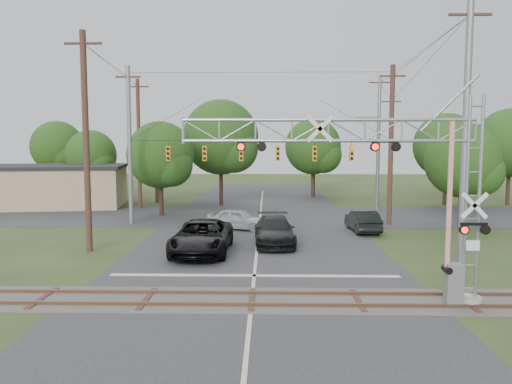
{
  "coord_description": "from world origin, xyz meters",
  "views": [
    {
      "loc": [
        0.58,
        -16.35,
        5.94
      ],
      "look_at": [
        0.03,
        7.5,
        3.6
      ],
      "focal_mm": 35.0,
      "sensor_mm": 36.0,
      "label": 1
    }
  ],
  "objects_px": {
    "traffic_signal_span": "(272,147)",
    "sedan_silver": "(238,219)",
    "pickup_black": "(202,237)",
    "streetlight": "(376,157)",
    "car_dark": "(274,231)",
    "commercial_building": "(33,186)",
    "crossing_gantry": "(383,177)"
  },
  "relations": [
    {
      "from": "traffic_signal_span",
      "to": "commercial_building",
      "type": "height_order",
      "value": "traffic_signal_span"
    },
    {
      "from": "car_dark",
      "to": "streetlight",
      "type": "xyz_separation_m",
      "value": [
        9.15,
        15.21,
        3.88
      ]
    },
    {
      "from": "crossing_gantry",
      "to": "pickup_black",
      "type": "bearing_deg",
      "value": 132.11
    },
    {
      "from": "crossing_gantry",
      "to": "commercial_building",
      "type": "height_order",
      "value": "crossing_gantry"
    },
    {
      "from": "pickup_black",
      "to": "sedan_silver",
      "type": "xyz_separation_m",
      "value": [
        1.53,
        7.43,
        -0.16
      ]
    },
    {
      "from": "pickup_black",
      "to": "car_dark",
      "type": "xyz_separation_m",
      "value": [
        3.95,
        2.44,
        -0.08
      ]
    },
    {
      "from": "traffic_signal_span",
      "to": "sedan_silver",
      "type": "distance_m",
      "value": 5.95
    },
    {
      "from": "pickup_black",
      "to": "sedan_silver",
      "type": "bearing_deg",
      "value": 79.21
    },
    {
      "from": "car_dark",
      "to": "commercial_building",
      "type": "bearing_deg",
      "value": 140.46
    },
    {
      "from": "car_dark",
      "to": "sedan_silver",
      "type": "xyz_separation_m",
      "value": [
        -2.43,
        4.99,
        -0.08
      ]
    },
    {
      "from": "car_dark",
      "to": "sedan_silver",
      "type": "distance_m",
      "value": 5.55
    },
    {
      "from": "car_dark",
      "to": "sedan_silver",
      "type": "relative_size",
      "value": 1.31
    },
    {
      "from": "commercial_building",
      "to": "sedan_silver",
      "type": "bearing_deg",
      "value": -40.29
    },
    {
      "from": "pickup_black",
      "to": "streetlight",
      "type": "xyz_separation_m",
      "value": [
        13.1,
        17.65,
        3.8
      ]
    },
    {
      "from": "pickup_black",
      "to": "streetlight",
      "type": "distance_m",
      "value": 22.31
    },
    {
      "from": "commercial_building",
      "to": "streetlight",
      "type": "relative_size",
      "value": 2.12
    },
    {
      "from": "traffic_signal_span",
      "to": "pickup_black",
      "type": "height_order",
      "value": "traffic_signal_span"
    },
    {
      "from": "crossing_gantry",
      "to": "pickup_black",
      "type": "height_order",
      "value": "crossing_gantry"
    },
    {
      "from": "pickup_black",
      "to": "car_dark",
      "type": "bearing_deg",
      "value": 32.53
    },
    {
      "from": "commercial_building",
      "to": "pickup_black",
      "type": "bearing_deg",
      "value": -55.7
    },
    {
      "from": "traffic_signal_span",
      "to": "streetlight",
      "type": "height_order",
      "value": "traffic_signal_span"
    },
    {
      "from": "sedan_silver",
      "to": "commercial_building",
      "type": "xyz_separation_m",
      "value": [
        -19.98,
        12.13,
        1.22
      ]
    },
    {
      "from": "crossing_gantry",
      "to": "commercial_building",
      "type": "relative_size",
      "value": 0.62
    },
    {
      "from": "traffic_signal_span",
      "to": "sedan_silver",
      "type": "xyz_separation_m",
      "value": [
        -2.34,
        -2.4,
        -4.92
      ]
    },
    {
      "from": "traffic_signal_span",
      "to": "sedan_silver",
      "type": "height_order",
      "value": "traffic_signal_span"
    },
    {
      "from": "sedan_silver",
      "to": "streetlight",
      "type": "xyz_separation_m",
      "value": [
        11.58,
        10.22,
        3.96
      ]
    },
    {
      "from": "pickup_black",
      "to": "car_dark",
      "type": "relative_size",
      "value": 1.14
    },
    {
      "from": "traffic_signal_span",
      "to": "pickup_black",
      "type": "bearing_deg",
      "value": -111.44
    },
    {
      "from": "sedan_silver",
      "to": "streetlight",
      "type": "height_order",
      "value": "streetlight"
    },
    {
      "from": "traffic_signal_span",
      "to": "sedan_silver",
      "type": "relative_size",
      "value": 4.52
    },
    {
      "from": "traffic_signal_span",
      "to": "streetlight",
      "type": "xyz_separation_m",
      "value": [
        9.24,
        7.82,
        -0.96
      ]
    },
    {
      "from": "streetlight",
      "to": "crossing_gantry",
      "type": "bearing_deg",
      "value": -101.64
    }
  ]
}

